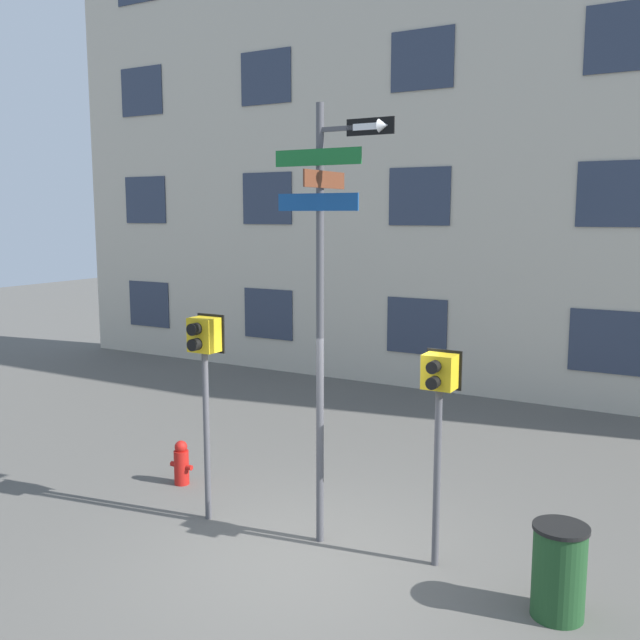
{
  "coord_description": "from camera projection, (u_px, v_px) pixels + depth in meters",
  "views": [
    {
      "loc": [
        3.93,
        -6.59,
        3.92
      ],
      "look_at": [
        -0.11,
        0.48,
        2.71
      ],
      "focal_mm": 40.0,
      "sensor_mm": 36.0,
      "label": 1
    }
  ],
  "objects": [
    {
      "name": "pedestrian_signal_right",
      "position": [
        439.0,
        397.0,
        7.76
      ],
      "size": [
        0.41,
        0.4,
        2.45
      ],
      "color": "#4C4C51",
      "rests_on": "ground_plane"
    },
    {
      "name": "trash_bin",
      "position": [
        559.0,
        571.0,
        6.95
      ],
      "size": [
        0.54,
        0.54,
        0.94
      ],
      "color": "#1E4723",
      "rests_on": "ground_plane"
    },
    {
      "name": "ground_plane",
      "position": [
        307.0,
        559.0,
        8.17
      ],
      "size": [
        60.0,
        60.0,
        0.0
      ],
      "primitive_type": "plane",
      "color": "#595651"
    },
    {
      "name": "building_facade",
      "position": [
        521.0,
        52.0,
        14.41
      ],
      "size": [
        24.0,
        0.64,
        14.34
      ],
      "color": "beige",
      "rests_on": "ground_plane"
    },
    {
      "name": "pedestrian_signal_left",
      "position": [
        204.0,
        358.0,
        8.95
      ],
      "size": [
        0.41,
        0.4,
        2.67
      ],
      "color": "#4C4C51",
      "rests_on": "ground_plane"
    },
    {
      "name": "street_sign_pole",
      "position": [
        324.0,
        284.0,
        8.14
      ],
      "size": [
        1.45,
        0.91,
        5.15
      ],
      "color": "#4C4C51",
      "rests_on": "ground_plane"
    },
    {
      "name": "fire_hydrant",
      "position": [
        181.0,
        463.0,
        10.41
      ],
      "size": [
        0.38,
        0.22,
        0.66
      ],
      "color": "red",
      "rests_on": "ground_plane"
    }
  ]
}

